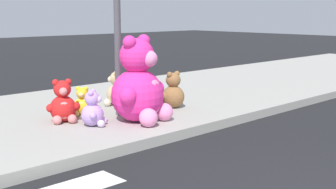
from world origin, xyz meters
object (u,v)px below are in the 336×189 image
(plush_teal, at_px, (144,94))
(plush_tan, at_px, (116,91))
(plush_brown, at_px, (172,93))
(plush_red, at_px, (63,105))
(plush_lavender, at_px, (93,111))
(sign_pole, at_px, (117,10))
(plush_yellow, at_px, (82,104))
(plush_pink_large, at_px, (139,87))

(plush_teal, distance_m, plush_tan, 0.50)
(plush_tan, relative_size, plush_brown, 0.99)
(plush_red, bearing_deg, plush_lavender, -70.35)
(sign_pole, bearing_deg, plush_lavender, -155.39)
(plush_teal, height_order, plush_yellow, plush_teal)
(sign_pole, bearing_deg, plush_tan, 56.23)
(plush_brown, bearing_deg, plush_tan, 124.98)
(sign_pole, height_order, plush_tan, sign_pole)
(plush_red, bearing_deg, sign_pole, -12.34)
(plush_teal, xyz_separation_m, plush_yellow, (-1.28, 0.04, -0.01))
(plush_tan, relative_size, plush_lavender, 1.17)
(sign_pole, xyz_separation_m, plush_tan, (0.44, 0.66, -1.44))
(plush_tan, bearing_deg, plush_yellow, -162.84)
(plush_tan, height_order, plush_brown, plush_brown)
(plush_teal, bearing_deg, plush_pink_large, -133.12)
(sign_pole, xyz_separation_m, plush_yellow, (-0.46, 0.38, -1.51))
(plush_teal, xyz_separation_m, plush_brown, (0.22, -0.53, 0.06))
(sign_pole, height_order, plush_pink_large, sign_pole)
(plush_teal, bearing_deg, plush_yellow, 177.99)
(plush_teal, relative_size, plush_tan, 0.77)
(plush_pink_large, xyz_separation_m, plush_lavender, (-0.68, 0.25, -0.31))
(plush_pink_large, relative_size, plush_lavender, 2.43)
(sign_pole, xyz_separation_m, plush_brown, (1.04, -0.19, -1.44))
(plush_yellow, relative_size, plush_tan, 0.74)
(plush_pink_large, xyz_separation_m, plush_red, (-0.87, 0.79, -0.27))
(plush_pink_large, bearing_deg, plush_yellow, 112.97)
(sign_pole, height_order, plush_lavender, sign_pole)
(plush_tan, bearing_deg, plush_red, -161.39)
(plush_tan, xyz_separation_m, plush_lavender, (-1.17, -0.99, -0.04))
(plush_yellow, xyz_separation_m, plush_brown, (1.50, -0.57, 0.07))
(plush_red, xyz_separation_m, plush_yellow, (0.46, 0.18, -0.08))
(plush_pink_large, xyz_separation_m, plush_tan, (0.49, 1.25, -0.28))
(plush_brown, bearing_deg, plush_yellow, 159.01)
(plush_pink_large, distance_m, plush_red, 1.20)
(sign_pole, distance_m, plush_teal, 1.74)
(plush_pink_large, relative_size, plush_tan, 2.08)
(plush_red, xyz_separation_m, plush_brown, (1.96, -0.39, -0.01))
(sign_pole, distance_m, plush_lavender, 1.68)
(plush_pink_large, xyz_separation_m, plush_yellow, (-0.41, 0.97, -0.34))
(plush_lavender, relative_size, plush_brown, 0.84)
(plush_pink_large, distance_m, plush_teal, 1.31)
(plush_brown, bearing_deg, plush_red, 168.62)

